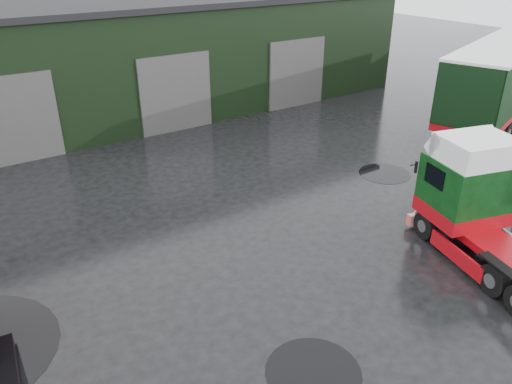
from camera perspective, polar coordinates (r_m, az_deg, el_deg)
ground at (r=15.87m, az=7.13°, el=-8.47°), size 100.00×100.00×0.00m
warehouse at (r=32.05m, az=-14.14°, el=15.24°), size 32.40×12.40×6.30m
hero_tractor at (r=16.49m, az=26.51°, el=-2.23°), size 4.11×6.54×3.77m
lorry_right at (r=30.44m, az=26.27°, el=11.06°), size 17.40×8.43×4.56m
tree_back_b at (r=44.15m, az=-8.98°, el=19.41°), size 4.40×4.40×7.50m
puddle_0 at (r=12.56m, az=6.56°, el=-19.79°), size 2.29×2.29×0.01m
puddle_1 at (r=22.57m, az=14.48°, el=2.06°), size 2.23×2.23×0.01m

